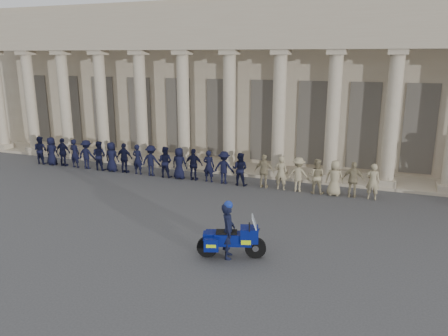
% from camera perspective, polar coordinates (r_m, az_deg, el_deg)
% --- Properties ---
extents(ground, '(90.00, 90.00, 0.00)m').
position_cam_1_polar(ground, '(15.65, -5.07, -8.18)').
color(ground, '#3E3E40').
rests_on(ground, ground).
extents(building, '(40.00, 12.50, 9.00)m').
position_cam_1_polar(building, '(28.46, 8.00, 11.35)').
color(building, tan).
rests_on(building, ground).
extents(officer_rank, '(18.68, 0.60, 1.58)m').
position_cam_1_polar(officer_rank, '(21.93, -5.94, 0.63)').
color(officer_rank, black).
rests_on(officer_rank, ground).
extents(motorcycle, '(2.06, 1.15, 1.36)m').
position_cam_1_polar(motorcycle, '(13.46, 1.05, -9.29)').
color(motorcycle, black).
rests_on(motorcycle, ground).
extents(rider, '(0.59, 0.73, 1.83)m').
position_cam_1_polar(rider, '(13.33, 0.55, -8.04)').
color(rider, black).
rests_on(rider, ground).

